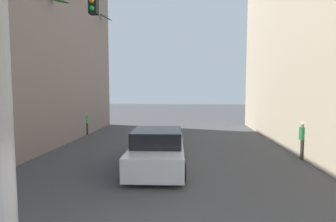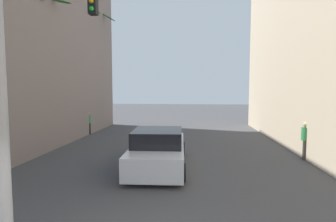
{
  "view_description": "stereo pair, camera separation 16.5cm",
  "coord_description": "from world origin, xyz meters",
  "px_view_note": "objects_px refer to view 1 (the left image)",
  "views": [
    {
      "loc": [
        0.65,
        -3.56,
        3.09
      ],
      "look_at": [
        0.0,
        5.47,
        2.37
      ],
      "focal_mm": 28.0,
      "sensor_mm": 36.0,
      "label": 1
    },
    {
      "loc": [
        0.81,
        -3.55,
        3.09
      ],
      "look_at": [
        0.0,
        5.47,
        2.37
      ],
      "focal_mm": 28.0,
      "sensor_mm": 36.0,
      "label": 2
    }
  ],
  "objects_px": {
    "palm_tree_far_left": "(93,60)",
    "palm_tree_mid_left": "(45,62)",
    "palm_tree_mid_right": "(294,56)",
    "pedestrian_mid_right": "(303,137)",
    "car_lead": "(158,150)",
    "pedestrian_far_left": "(86,121)"
  },
  "relations": [
    {
      "from": "palm_tree_far_left",
      "to": "palm_tree_mid_left",
      "type": "bearing_deg",
      "value": -88.19
    },
    {
      "from": "palm_tree_mid_right",
      "to": "pedestrian_mid_right",
      "type": "bearing_deg",
      "value": -105.13
    },
    {
      "from": "palm_tree_far_left",
      "to": "car_lead",
      "type": "bearing_deg",
      "value": -58.5
    },
    {
      "from": "car_lead",
      "to": "palm_tree_mid_right",
      "type": "relative_size",
      "value": 0.6
    },
    {
      "from": "car_lead",
      "to": "pedestrian_far_left",
      "type": "distance_m",
      "value": 9.33
    },
    {
      "from": "car_lead",
      "to": "palm_tree_far_left",
      "type": "distance_m",
      "value": 13.21
    },
    {
      "from": "car_lead",
      "to": "pedestrian_far_left",
      "type": "xyz_separation_m",
      "value": [
        -5.85,
        7.27,
        0.22
      ]
    },
    {
      "from": "car_lead",
      "to": "pedestrian_mid_right",
      "type": "bearing_deg",
      "value": 14.87
    },
    {
      "from": "palm_tree_mid_left",
      "to": "pedestrian_far_left",
      "type": "xyz_separation_m",
      "value": [
        0.34,
        4.41,
        -3.61
      ]
    },
    {
      "from": "palm_tree_mid_left",
      "to": "palm_tree_far_left",
      "type": "xyz_separation_m",
      "value": [
        -0.24,
        7.63,
        0.99
      ]
    },
    {
      "from": "palm_tree_mid_left",
      "to": "palm_tree_mid_right",
      "type": "relative_size",
      "value": 0.91
    },
    {
      "from": "pedestrian_far_left",
      "to": "palm_tree_far_left",
      "type": "bearing_deg",
      "value": 100.2
    },
    {
      "from": "palm_tree_far_left",
      "to": "pedestrian_far_left",
      "type": "relative_size",
      "value": 5.95
    },
    {
      "from": "palm_tree_mid_right",
      "to": "palm_tree_far_left",
      "type": "xyz_separation_m",
      "value": [
        -13.98,
        4.38,
        0.4
      ]
    },
    {
      "from": "palm_tree_far_left",
      "to": "pedestrian_mid_right",
      "type": "distance_m",
      "value": 16.17
    },
    {
      "from": "car_lead",
      "to": "pedestrian_mid_right",
      "type": "height_order",
      "value": "pedestrian_mid_right"
    },
    {
      "from": "car_lead",
      "to": "pedestrian_far_left",
      "type": "height_order",
      "value": "pedestrian_far_left"
    },
    {
      "from": "car_lead",
      "to": "pedestrian_mid_right",
      "type": "distance_m",
      "value": 6.58
    },
    {
      "from": "car_lead",
      "to": "palm_tree_mid_left",
      "type": "xyz_separation_m",
      "value": [
        -6.18,
        2.86,
        3.83
      ]
    },
    {
      "from": "palm_tree_mid_right",
      "to": "car_lead",
      "type": "bearing_deg",
      "value": -141.03
    },
    {
      "from": "palm_tree_mid_right",
      "to": "palm_tree_far_left",
      "type": "relative_size",
      "value": 0.93
    },
    {
      "from": "car_lead",
      "to": "palm_tree_far_left",
      "type": "relative_size",
      "value": 0.55
    }
  ]
}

